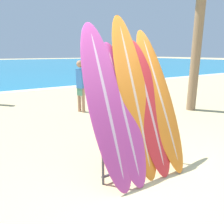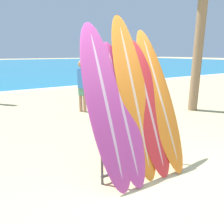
# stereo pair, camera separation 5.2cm
# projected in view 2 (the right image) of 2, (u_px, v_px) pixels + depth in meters

# --- Properties ---
(ground_plane) EXTENTS (160.00, 160.00, 0.00)m
(ground_plane) POSITION_uv_depth(u_px,v_px,m) (147.00, 181.00, 3.39)
(ground_plane) COLOR tan
(surfboard_rack) EXTENTS (1.39, 0.04, 0.83)m
(surfboard_rack) POSITION_uv_depth(u_px,v_px,m) (138.00, 147.00, 3.52)
(surfboard_rack) COLOR #47474C
(surfboard_rack) RESTS_ON ground_plane
(surfboard_slot_0) EXTENTS (0.60, 1.10, 2.38)m
(surfboard_slot_0) POSITION_uv_depth(u_px,v_px,m) (106.00, 105.00, 3.16)
(surfboard_slot_0) COLOR #B23D8E
(surfboard_slot_0) RESTS_ON ground_plane
(surfboard_slot_1) EXTENTS (0.55, 1.03, 2.10)m
(surfboard_slot_1) POSITION_uv_depth(u_px,v_px,m) (122.00, 112.00, 3.29)
(surfboard_slot_1) COLOR #B23D8E
(surfboard_slot_1) RESTS_ON ground_plane
(surfboard_slot_2) EXTENTS (0.55, 1.05, 2.52)m
(surfboard_slot_2) POSITION_uv_depth(u_px,v_px,m) (134.00, 96.00, 3.44)
(surfboard_slot_2) COLOR orange
(surfboard_slot_2) RESTS_ON ground_plane
(surfboard_slot_3) EXTENTS (0.57, 1.01, 2.13)m
(surfboard_slot_3) POSITION_uv_depth(u_px,v_px,m) (148.00, 107.00, 3.56)
(surfboard_slot_3) COLOR red
(surfboard_slot_3) RESTS_ON ground_plane
(surfboard_slot_4) EXTENTS (0.54, 1.22, 2.33)m
(surfboard_slot_4) POSITION_uv_depth(u_px,v_px,m) (159.00, 98.00, 3.72)
(surfboard_slot_4) COLOR orange
(surfboard_slot_4) RESTS_ON ground_plane
(person_mid_beach) EXTENTS (0.24, 0.29, 1.69)m
(person_mid_beach) POSITION_uv_depth(u_px,v_px,m) (82.00, 84.00, 7.12)
(person_mid_beach) COLOR #A87A5B
(person_mid_beach) RESTS_ON ground_plane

